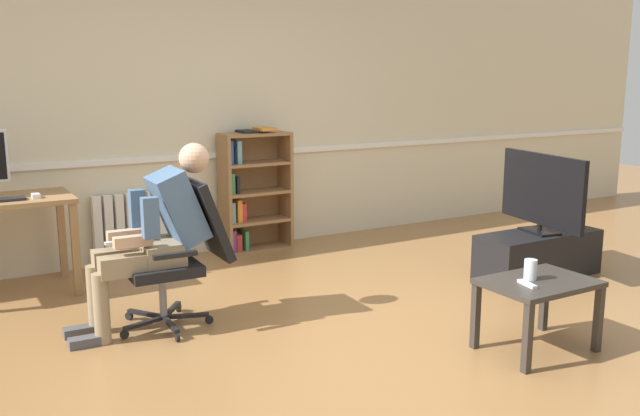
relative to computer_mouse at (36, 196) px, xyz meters
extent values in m
plane|color=olive|center=(1.64, -2.03, -0.77)|extent=(18.00, 18.00, 0.00)
cube|color=beige|center=(1.64, 0.62, 0.58)|extent=(12.00, 0.10, 2.70)
cube|color=white|center=(1.64, 0.56, 0.15)|extent=(12.00, 0.03, 0.05)
cube|color=#9E7547|center=(0.23, -0.16, -0.41)|extent=(0.06, 0.06, 0.72)
cube|color=#9E7547|center=(0.23, 0.40, -0.41)|extent=(0.06, 0.06, 0.72)
cube|color=white|center=(0.00, 0.00, 0.00)|extent=(0.06, 0.10, 0.03)
cube|color=olive|center=(1.68, 0.39, -0.21)|extent=(0.03, 0.28, 1.13)
cube|color=olive|center=(2.32, 0.39, -0.21)|extent=(0.03, 0.28, 1.13)
cube|color=olive|center=(2.00, 0.53, -0.21)|extent=(0.64, 0.02, 1.13)
cube|color=olive|center=(2.00, 0.39, -0.76)|extent=(0.60, 0.28, 0.03)
cube|color=olive|center=(2.00, 0.39, -0.48)|extent=(0.60, 0.28, 0.03)
cube|color=olive|center=(2.00, 0.39, -0.21)|extent=(0.60, 0.28, 0.03)
cube|color=olive|center=(2.00, 0.39, 0.07)|extent=(0.60, 0.28, 0.03)
cube|color=olive|center=(2.00, 0.39, 0.34)|extent=(0.60, 0.28, 0.03)
cube|color=#89428E|center=(1.73, 0.40, -0.64)|extent=(0.05, 0.19, 0.20)
cube|color=#6699A3|center=(1.73, 0.39, -0.37)|extent=(0.03, 0.19, 0.20)
cube|color=#38844C|center=(1.73, 0.39, -0.10)|extent=(0.03, 0.19, 0.19)
cube|color=#2D519E|center=(1.73, 0.40, 0.19)|extent=(0.03, 0.19, 0.22)
cube|color=red|center=(1.78, 0.39, -0.66)|extent=(0.05, 0.19, 0.16)
cube|color=orange|center=(1.80, 0.40, -0.36)|extent=(0.05, 0.19, 0.21)
cube|color=black|center=(1.79, 0.39, -0.11)|extent=(0.03, 0.19, 0.16)
cube|color=#6699A3|center=(1.80, 0.38, 0.19)|extent=(0.04, 0.19, 0.22)
cube|color=#38844C|center=(1.85, 0.37, -0.65)|extent=(0.04, 0.19, 0.19)
cube|color=red|center=(1.84, 0.41, -0.38)|extent=(0.05, 0.19, 0.17)
cube|color=black|center=(1.94, 0.43, 0.37)|extent=(0.16, 0.22, 0.02)
cube|color=orange|center=(2.09, 0.36, 0.39)|extent=(0.16, 0.22, 0.02)
cube|color=white|center=(0.54, 0.51, -0.45)|extent=(0.07, 0.08, 0.64)
cube|color=white|center=(0.64, 0.51, -0.45)|extent=(0.07, 0.08, 0.64)
cube|color=white|center=(0.74, 0.51, -0.45)|extent=(0.07, 0.08, 0.64)
cube|color=white|center=(0.83, 0.51, -0.45)|extent=(0.07, 0.08, 0.64)
cube|color=white|center=(0.93, 0.51, -0.45)|extent=(0.07, 0.08, 0.64)
cube|color=white|center=(1.02, 0.51, -0.45)|extent=(0.07, 0.08, 0.64)
cube|color=white|center=(1.12, 0.51, -0.45)|extent=(0.07, 0.08, 0.64)
cube|color=white|center=(1.22, 0.51, -0.45)|extent=(0.07, 0.08, 0.64)
cube|color=white|center=(1.31, 0.51, -0.45)|extent=(0.07, 0.08, 0.64)
cube|color=black|center=(0.58, -1.30, -0.71)|extent=(0.05, 0.30, 0.02)
cylinder|color=black|center=(0.58, -1.45, -0.74)|extent=(0.02, 0.06, 0.06)
cube|color=black|center=(0.73, -1.20, -0.71)|extent=(0.29, 0.14, 0.02)
cylinder|color=black|center=(0.87, -1.25, -0.74)|extent=(0.06, 0.04, 0.06)
cube|color=black|center=(0.68, -1.03, -0.71)|extent=(0.21, 0.26, 0.02)
cylinder|color=black|center=(0.77, -0.91, -0.74)|extent=(0.05, 0.06, 0.06)
cube|color=black|center=(0.50, -1.02, -0.71)|extent=(0.20, 0.27, 0.02)
cylinder|color=black|center=(0.42, -0.90, -0.74)|extent=(0.05, 0.06, 0.06)
cube|color=black|center=(0.44, -1.19, -0.71)|extent=(0.30, 0.12, 0.02)
cylinder|color=black|center=(0.30, -1.23, -0.74)|extent=(0.06, 0.04, 0.06)
cylinder|color=gray|center=(0.59, -1.15, -0.55)|extent=(0.05, 0.05, 0.30)
cube|color=black|center=(0.59, -1.15, -0.36)|extent=(0.47, 0.47, 0.07)
cube|color=black|center=(0.91, -1.16, -0.06)|extent=(0.26, 0.44, 0.55)
cube|color=black|center=(0.61, -0.89, -0.22)|extent=(0.28, 0.05, 0.03)
cube|color=black|center=(0.60, -1.41, -0.22)|extent=(0.28, 0.05, 0.03)
cube|color=#937F60|center=(0.59, -1.15, -0.26)|extent=(0.27, 0.35, 0.14)
cube|color=#476689|center=(0.71, -1.15, 0.04)|extent=(0.37, 0.35, 0.52)
sphere|color=#D6A884|center=(0.84, -1.16, 0.35)|extent=(0.20, 0.20, 0.20)
cube|color=white|center=(0.31, -1.14, -0.16)|extent=(0.15, 0.04, 0.02)
cube|color=#937F60|center=(0.38, -1.04, -0.29)|extent=(0.42, 0.14, 0.13)
cylinder|color=#937F60|center=(0.17, -1.03, -0.54)|extent=(0.10, 0.10, 0.46)
cube|color=#4C4C51|center=(0.07, -1.03, -0.74)|extent=(0.22, 0.10, 0.06)
cube|color=#937F60|center=(0.37, -1.24, -0.29)|extent=(0.42, 0.14, 0.13)
cylinder|color=#937F60|center=(0.17, -1.23, -0.54)|extent=(0.10, 0.10, 0.46)
cube|color=#4C4C51|center=(0.07, -1.23, -0.74)|extent=(0.22, 0.10, 0.06)
cube|color=#476689|center=(0.49, -0.98, 0.02)|extent=(0.10, 0.08, 0.26)
cube|color=#D6A884|center=(0.39, -1.04, -0.14)|extent=(0.24, 0.08, 0.07)
cube|color=#476689|center=(0.48, -1.30, 0.02)|extent=(0.10, 0.08, 0.26)
cube|color=#D6A884|center=(0.38, -1.24, -0.14)|extent=(0.24, 0.08, 0.07)
cube|color=black|center=(3.65, -1.61, -0.58)|extent=(1.10, 0.42, 0.38)
cube|color=black|center=(3.65, -1.61, -0.38)|extent=(0.25, 0.35, 0.02)
cylinder|color=black|center=(3.65, -1.61, -0.35)|extent=(0.04, 0.04, 0.05)
cube|color=black|center=(3.65, -1.61, -0.03)|extent=(0.21, 0.98, 0.58)
cube|color=white|center=(3.67, -1.61, -0.03)|extent=(0.16, 0.92, 0.54)
cube|color=#332D28|center=(2.13, -2.90, -0.57)|extent=(0.04, 0.04, 0.41)
cube|color=#332D28|center=(2.74, -2.90, -0.57)|extent=(0.04, 0.04, 0.41)
cube|color=#332D28|center=(2.74, -2.48, -0.57)|extent=(0.04, 0.04, 0.41)
cube|color=#332D28|center=(2.13, -2.48, -0.57)|extent=(0.04, 0.04, 0.41)
cube|color=#332D28|center=(2.44, -2.69, -0.34)|extent=(0.67, 0.48, 0.03)
cylinder|color=silver|center=(2.40, -2.65, -0.26)|extent=(0.08, 0.08, 0.13)
cube|color=white|center=(2.30, -2.73, -0.32)|extent=(0.06, 0.15, 0.02)
camera|label=1|loc=(-0.72, -5.44, 0.90)|focal=38.43mm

